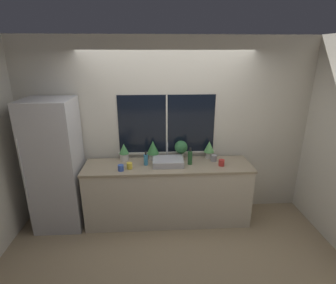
% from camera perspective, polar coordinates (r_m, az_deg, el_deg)
% --- Properties ---
extents(ground_plane, '(14.00, 14.00, 0.00)m').
position_cam_1_polar(ground_plane, '(4.04, 0.22, -18.69)').
color(ground_plane, '#937F60').
extents(wall_back, '(8.00, 0.09, 2.70)m').
position_cam_1_polar(wall_back, '(4.00, -0.31, 2.77)').
color(wall_back, beige).
rests_on(wall_back, ground_plane).
extents(wall_left, '(0.06, 7.00, 2.70)m').
position_cam_1_polar(wall_left, '(5.22, -25.83, 4.71)').
color(wall_left, beige).
rests_on(wall_left, ground_plane).
extents(wall_right, '(0.06, 7.00, 2.70)m').
position_cam_1_polar(wall_right, '(5.38, 23.40, 5.43)').
color(wall_right, beige).
rests_on(wall_right, ground_plane).
extents(counter, '(2.43, 0.60, 0.92)m').
position_cam_1_polar(counter, '(4.02, -0.02, -10.96)').
color(counter, beige).
rests_on(counter, ground_plane).
extents(refrigerator, '(0.66, 0.63, 1.89)m').
position_cam_1_polar(refrigerator, '(4.05, -23.24, -4.74)').
color(refrigerator, '#B7B7BC').
rests_on(refrigerator, ground_plane).
extents(sink, '(0.44, 0.38, 0.28)m').
position_cam_1_polar(sink, '(3.81, 0.01, -4.26)').
color(sink, '#ADADB2').
rests_on(sink, counter).
extents(potted_plant_far_left, '(0.14, 0.14, 0.26)m').
position_cam_1_polar(potted_plant_far_left, '(3.99, -9.55, -2.06)').
color(potted_plant_far_left, silver).
rests_on(potted_plant_far_left, counter).
extents(potted_plant_center_left, '(0.18, 0.18, 0.29)m').
position_cam_1_polar(potted_plant_center_left, '(3.95, -3.31, -1.54)').
color(potted_plant_center_left, silver).
rests_on(potted_plant_center_left, counter).
extents(potted_plant_center_right, '(0.20, 0.20, 0.29)m').
position_cam_1_polar(potted_plant_center_right, '(3.97, 2.85, -1.30)').
color(potted_plant_center_right, silver).
rests_on(potted_plant_center_right, counter).
extents(potted_plant_far_right, '(0.16, 0.16, 0.28)m').
position_cam_1_polar(potted_plant_far_right, '(4.04, 8.93, -1.32)').
color(potted_plant_far_right, silver).
rests_on(potted_plant_far_right, counter).
extents(soap_bottle, '(0.06, 0.06, 0.20)m').
position_cam_1_polar(soap_bottle, '(3.79, -4.85, -3.81)').
color(soap_bottle, teal).
rests_on(soap_bottle, counter).
extents(bottle_tall, '(0.06, 0.06, 0.25)m').
position_cam_1_polar(bottle_tall, '(3.81, 4.81, -3.36)').
color(bottle_tall, '#235128').
rests_on(bottle_tall, counter).
extents(mug_red, '(0.08, 0.08, 0.09)m').
position_cam_1_polar(mug_red, '(3.85, 11.56, -4.44)').
color(mug_red, '#B72D28').
rests_on(mug_red, counter).
extents(mug_grey, '(0.09, 0.09, 0.10)m').
position_cam_1_polar(mug_grey, '(3.98, 9.95, -3.47)').
color(mug_grey, gray).
rests_on(mug_grey, counter).
extents(mug_yellow, '(0.08, 0.08, 0.09)m').
position_cam_1_polar(mug_yellow, '(3.71, -8.38, -5.13)').
color(mug_yellow, gold).
rests_on(mug_yellow, counter).
extents(mug_blue, '(0.08, 0.08, 0.09)m').
position_cam_1_polar(mug_blue, '(3.67, -10.23, -5.55)').
color(mug_blue, '#3351AD').
rests_on(mug_blue, counter).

